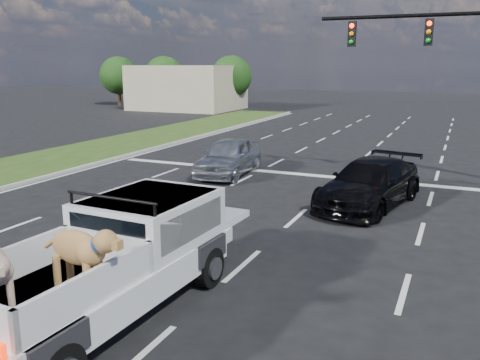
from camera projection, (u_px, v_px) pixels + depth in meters
name	position (u px, v px, depth m)	size (l,w,h in m)	color
ground	(176.00, 254.00, 12.16)	(160.00, 160.00, 0.00)	black
road_markings	(271.00, 193.00, 18.01)	(17.75, 60.00, 0.01)	silver
grass_median_left	(18.00, 168.00, 22.02)	(5.00, 60.00, 0.10)	#254114
curb_left	(62.00, 173.00, 21.05)	(0.15, 60.00, 0.14)	#A6A399
building_left	(187.00, 88.00, 51.66)	(10.00, 8.00, 4.40)	#B9A68D
tree_far_a	(118.00, 75.00, 57.13)	(4.20, 4.20, 5.40)	#332114
tree_far_b	(164.00, 76.00, 54.77)	(4.20, 4.20, 5.40)	#332114
tree_far_c	(231.00, 77.00, 51.63)	(4.20, 4.20, 5.40)	#332114
pickup_truck	(113.00, 260.00, 9.07)	(2.43, 5.94, 2.19)	black
silver_sedan	(229.00, 157.00, 20.88)	(1.78, 4.43, 1.51)	#BABDC2
black_coupe	(370.00, 183.00, 16.18)	(2.08, 5.12, 1.49)	black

